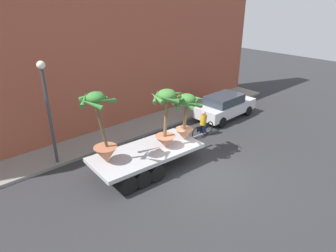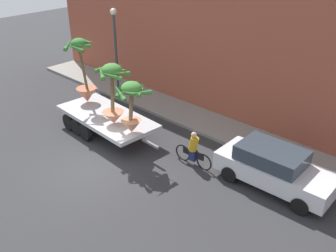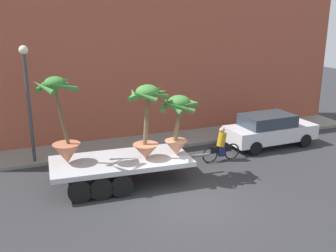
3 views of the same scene
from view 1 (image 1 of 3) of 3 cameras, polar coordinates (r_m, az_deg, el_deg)
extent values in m
plane|color=#2D2D30|center=(14.04, 7.56, -8.83)|extent=(60.00, 60.00, 0.00)
cube|color=gray|center=(18.03, -7.10, -0.77)|extent=(24.00, 2.20, 0.15)
cube|color=#9E4C38|center=(18.05, -11.10, 14.90)|extent=(24.00, 1.20, 9.70)
cube|color=#B7BABF|center=(13.79, -4.08, -5.00)|extent=(5.23, 2.59, 0.18)
cylinder|color=black|center=(14.16, -12.03, -6.99)|extent=(0.81, 0.26, 0.80)
cylinder|color=black|center=(12.54, -7.42, -11.06)|extent=(0.81, 0.26, 0.80)
cylinder|color=black|center=(14.43, -9.50, -6.14)|extent=(0.81, 0.26, 0.80)
cylinder|color=black|center=(12.85, -4.66, -9.97)|extent=(0.81, 0.26, 0.80)
cylinder|color=black|center=(14.73, -7.08, -5.30)|extent=(0.81, 0.26, 0.80)
cylinder|color=black|center=(13.19, -2.06, -8.91)|extent=(0.81, 0.26, 0.80)
cube|color=slate|center=(15.58, 5.21, -2.09)|extent=(1.00, 0.15, 0.10)
cone|color=tan|center=(14.63, 3.09, -1.55)|extent=(0.87, 0.87, 0.57)
cylinder|color=brown|center=(14.26, 3.34, 2.22)|extent=(0.35, 0.17, 1.48)
ellipsoid|color=#428438|center=(14.05, 3.57, 5.06)|extent=(0.84, 0.84, 0.53)
cone|color=#428438|center=(14.39, 5.33, 5.31)|extent=(0.34, 1.15, 0.41)
cone|color=#428438|center=(14.46, 3.32, 5.34)|extent=(0.81, 0.68, 0.47)
cone|color=#428438|center=(14.29, 2.02, 5.21)|extent=(0.95, 0.40, 0.43)
cone|color=#428438|center=(13.94, 1.48, 4.69)|extent=(0.70, 1.02, 0.50)
cone|color=#428438|center=(13.65, 3.11, 4.15)|extent=(0.65, 0.89, 0.54)
cone|color=#428438|center=(13.64, 4.59, 4.15)|extent=(1.06, 0.50, 0.52)
cone|color=#428438|center=(14.00, 5.42, 4.79)|extent=(0.88, 0.71, 0.34)
cone|color=#C17251|center=(13.92, -0.52, -2.94)|extent=(0.96, 0.96, 0.56)
cylinder|color=brown|center=(13.43, -0.38, 1.90)|extent=(0.32, 0.16, 1.95)
ellipsoid|color=#428438|center=(13.13, -0.23, 5.89)|extent=(0.84, 0.84, 0.52)
cone|color=#428438|center=(13.52, 1.15, 6.17)|extent=(0.35, 1.05, 0.48)
cone|color=#428438|center=(13.62, -0.67, 6.20)|extent=(0.96, 0.66, 0.58)
cone|color=#428438|center=(13.23, -2.24, 5.68)|extent=(0.86, 0.75, 0.53)
cone|color=#428438|center=(12.89, -2.18, 5.39)|extent=(0.38, 1.06, 0.35)
cone|color=#428438|center=(12.75, 0.20, 5.02)|extent=(0.87, 0.59, 0.47)
cone|color=#428438|center=(13.08, 1.95, 5.54)|extent=(0.91, 0.81, 0.49)
cone|color=#B26647|center=(12.92, -11.66, -5.33)|extent=(0.99, 0.99, 0.72)
cylinder|color=brown|center=(12.24, -12.65, 0.49)|extent=(0.48, 0.12, 2.19)
ellipsoid|color=#387A33|center=(11.81, -13.59, 5.26)|extent=(0.72, 0.72, 0.45)
cone|color=#387A33|center=(11.94, -11.88, 5.38)|extent=(0.31, 0.80, 0.38)
cone|color=#387A33|center=(12.29, -14.25, 5.71)|extent=(1.06, 0.42, 0.42)
cone|color=#387A33|center=(11.93, -15.57, 4.88)|extent=(0.72, 0.79, 0.48)
cone|color=#387A33|center=(11.40, -14.61, 4.16)|extent=(0.76, 0.94, 0.49)
cone|color=#387A33|center=(11.54, -11.46, 4.71)|extent=(1.03, 0.63, 0.49)
torus|color=black|center=(17.76, 7.77, -0.27)|extent=(0.74, 0.09, 0.74)
torus|color=black|center=(16.98, 5.43, -1.32)|extent=(0.74, 0.09, 0.74)
cube|color=black|center=(17.29, 6.66, -0.24)|extent=(1.04, 0.10, 0.28)
cylinder|color=gold|center=(17.11, 6.73, 1.14)|extent=(0.45, 0.36, 0.65)
sphere|color=tan|center=(16.96, 6.80, 2.45)|extent=(0.24, 0.24, 0.24)
cube|color=navy|center=(17.32, 6.65, -0.48)|extent=(0.29, 0.25, 0.44)
cube|color=silver|center=(20.06, 10.84, 3.42)|extent=(4.43, 1.89, 0.70)
cube|color=#2D3842|center=(19.69, 10.60, 4.99)|extent=(2.46, 1.66, 0.56)
cylinder|color=black|center=(21.73, 11.26, 4.01)|extent=(0.65, 0.22, 0.64)
cylinder|color=black|center=(20.88, 14.93, 2.82)|extent=(0.65, 0.22, 0.64)
cylinder|color=black|center=(19.60, 6.33, 2.12)|extent=(0.65, 0.22, 0.64)
cylinder|color=black|center=(18.66, 10.19, 0.73)|extent=(0.65, 0.22, 0.64)
cylinder|color=#383D42|center=(14.48, -21.45, 1.37)|extent=(0.14, 0.14, 4.50)
sphere|color=#EAEACC|center=(13.82, -22.95, 10.60)|extent=(0.36, 0.36, 0.36)
camera|label=2|loc=(20.39, 52.44, 18.95)|focal=41.35mm
camera|label=3|loc=(5.49, 82.07, -12.95)|focal=41.05mm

